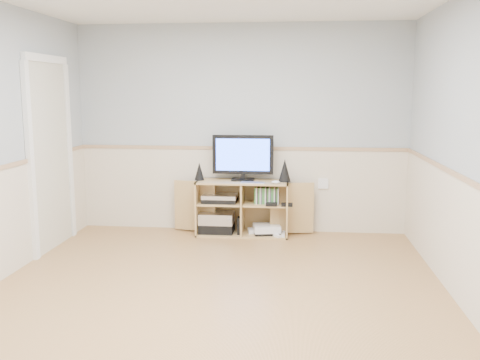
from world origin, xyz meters
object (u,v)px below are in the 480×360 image
Objects in this scene: monitor at (243,156)px; game_consoles at (266,229)px; keyboard at (253,183)px; media_cabinet at (243,206)px.

monitor is 0.92m from game_consoles.
keyboard is at bearing -139.20° from game_consoles.
keyboard is at bearing -54.64° from monitor.
game_consoles is (0.28, -0.06, -0.26)m from media_cabinet.
keyboard is 0.62m from game_consoles.
monitor reaches higher than game_consoles.
monitor is 2.62× the size of keyboard.
keyboard is (0.13, -0.19, 0.32)m from media_cabinet.
media_cabinet is 0.40m from keyboard.
monitor is 0.37m from keyboard.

